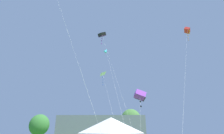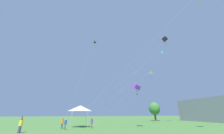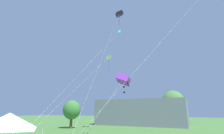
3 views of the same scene
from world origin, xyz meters
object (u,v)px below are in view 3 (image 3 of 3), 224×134
at_px(kite_cyan_diamond_3, 120,31).
at_px(kite_black_box_5, 119,14).
at_px(kite_white_delta_4, 108,58).
at_px(kite_purple_box_0, 123,79).
at_px(festival_tent, 9,121).

distance_m(kite_cyan_diamond_3, kite_black_box_5, 6.01).
height_order(kite_cyan_diamond_3, kite_white_delta_4, kite_cyan_diamond_3).
distance_m(kite_white_delta_4, kite_black_box_5, 13.67).
bearing_deg(kite_cyan_diamond_3, kite_white_delta_4, -94.16).
xyz_separation_m(kite_cyan_diamond_3, kite_black_box_5, (-1.12, 2.64, 5.28)).
relative_size(kite_cyan_diamond_3, kite_white_delta_4, 1.21).
relative_size(kite_purple_box_0, kite_cyan_diamond_3, 0.35).
xyz_separation_m(festival_tent, kite_cyan_diamond_3, (-1.38, 20.90, 15.18)).
distance_m(kite_purple_box_0, kite_black_box_5, 22.31).
relative_size(kite_cyan_diamond_3, kite_black_box_5, 1.00).
relative_size(kite_purple_box_0, kite_black_box_5, 0.35).
bearing_deg(kite_cyan_diamond_3, festival_tent, -86.21).
height_order(kite_cyan_diamond_3, kite_black_box_5, kite_black_box_5).
bearing_deg(festival_tent, kite_purple_box_0, 70.76).
relative_size(festival_tent, kite_white_delta_4, 0.18).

